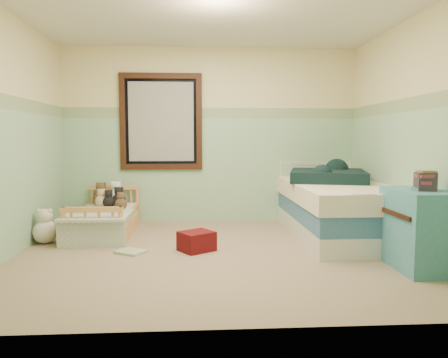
{
  "coord_description": "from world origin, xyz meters",
  "views": [
    {
      "loc": [
        -0.19,
        -4.41,
        1.2
      ],
      "look_at": [
        0.11,
        0.35,
        0.76
      ],
      "focal_mm": 34.35,
      "sensor_mm": 36.0,
      "label": 1
    }
  ],
  "objects": [
    {
      "name": "floor",
      "position": [
        0.0,
        0.0,
        -0.01
      ],
      "size": [
        4.2,
        3.6,
        0.02
      ],
      "primitive_type": "cube",
      "color": "#736352",
      "rests_on": "ground"
    },
    {
      "name": "ceiling",
      "position": [
        0.0,
        0.0,
        2.51
      ],
      "size": [
        4.2,
        3.6,
        0.02
      ],
      "primitive_type": "cube",
      "color": "silver",
      "rests_on": "wall_back"
    },
    {
      "name": "wall_back",
      "position": [
        0.0,
        1.8,
        1.25
      ],
      "size": [
        4.2,
        0.04,
        2.5
      ],
      "primitive_type": "cube",
      "color": "beige",
      "rests_on": "floor"
    },
    {
      "name": "wall_front",
      "position": [
        0.0,
        -1.8,
        1.25
      ],
      "size": [
        4.2,
        0.04,
        2.5
      ],
      "primitive_type": "cube",
      "color": "beige",
      "rests_on": "floor"
    },
    {
      "name": "wall_left",
      "position": [
        -2.1,
        0.0,
        1.25
      ],
      "size": [
        0.04,
        3.6,
        2.5
      ],
      "primitive_type": "cube",
      "color": "beige",
      "rests_on": "floor"
    },
    {
      "name": "wall_right",
      "position": [
        2.1,
        0.0,
        1.25
      ],
      "size": [
        0.04,
        3.6,
        2.5
      ],
      "primitive_type": "cube",
      "color": "beige",
      "rests_on": "floor"
    },
    {
      "name": "wainscot_mint",
      "position": [
        0.0,
        1.79,
        0.75
      ],
      "size": [
        4.2,
        0.01,
        1.5
      ],
      "primitive_type": "cube",
      "color": "#89BE91",
      "rests_on": "floor"
    },
    {
      "name": "border_strip",
      "position": [
        0.0,
        1.79,
        1.57
      ],
      "size": [
        4.2,
        0.01,
        0.15
      ],
      "primitive_type": "cube",
      "color": "#457443",
      "rests_on": "wall_back"
    },
    {
      "name": "window_frame",
      "position": [
        -0.7,
        1.76,
        1.45
      ],
      "size": [
        1.16,
        0.06,
        1.36
      ],
      "primitive_type": "cube",
      "color": "black",
      "rests_on": "wall_back"
    },
    {
      "name": "window_blinds",
      "position": [
        -0.7,
        1.77,
        1.45
      ],
      "size": [
        0.92,
        0.01,
        1.12
      ],
      "primitive_type": "cube",
      "color": "#B8B8B3",
      "rests_on": "window_frame"
    },
    {
      "name": "toddler_bed_frame",
      "position": [
        -1.37,
        1.05,
        0.09
      ],
      "size": [
        0.69,
        1.39,
        0.18
      ],
      "primitive_type": "cube",
      "color": "#BF8344",
      "rests_on": "floor"
    },
    {
      "name": "toddler_mattress",
      "position": [
        -1.37,
        1.05,
        0.24
      ],
      "size": [
        0.63,
        1.33,
        0.12
      ],
      "primitive_type": "cube",
      "color": "silver",
      "rests_on": "toddler_bed_frame"
    },
    {
      "name": "patchwork_quilt",
      "position": [
        -1.37,
        0.62,
        0.31
      ],
      "size": [
        0.75,
        0.69,
        0.03
      ],
      "primitive_type": "cube",
      "color": "#6C94C3",
      "rests_on": "toddler_mattress"
    },
    {
      "name": "plush_bed_brown",
      "position": [
        -1.52,
        1.55,
        0.4
      ],
      "size": [
        0.21,
        0.21,
        0.21
      ],
      "primitive_type": "sphere",
      "color": "brown",
      "rests_on": "toddler_mattress"
    },
    {
      "name": "plush_bed_white",
      "position": [
        -1.32,
        1.55,
        0.41
      ],
      "size": [
        0.22,
        0.22,
        0.22
      ],
      "primitive_type": "sphere",
      "color": "white",
      "rests_on": "toddler_mattress"
    },
    {
      "name": "plush_bed_tan",
      "position": [
        -1.47,
        1.33,
        0.38
      ],
      "size": [
        0.17,
        0.17,
        0.17
      ],
      "primitive_type": "sphere",
      "color": "tan",
      "rests_on": "toddler_mattress"
    },
    {
      "name": "plush_bed_dark",
      "position": [
        -1.24,
        1.33,
        0.39
      ],
      "size": [
        0.18,
        0.18,
        0.18
      ],
      "primitive_type": "sphere",
      "color": "black",
      "rests_on": "toddler_mattress"
    },
    {
      "name": "plush_floor_cream",
      "position": [
        -1.95,
        0.58,
        0.14
      ],
      "size": [
        0.27,
        0.27,
        0.27
      ],
      "primitive_type": "sphere",
      "color": "beige",
      "rests_on": "floor"
    },
    {
      "name": "plush_floor_tan",
      "position": [
        -1.6,
        0.81,
        0.12
      ],
      "size": [
        0.25,
        0.25,
        0.25
      ],
      "primitive_type": "sphere",
      "color": "tan",
      "rests_on": "floor"
    },
    {
      "name": "twin_bed_frame",
      "position": [
        1.55,
        0.74,
        0.11
      ],
      "size": [
        1.09,
        2.18,
        0.22
      ],
      "primitive_type": "cube",
      "color": "silver",
      "rests_on": "floor"
    },
    {
      "name": "twin_boxspring",
      "position": [
        1.55,
        0.74,
        0.33
      ],
      "size": [
        1.09,
        2.18,
        0.22
      ],
      "primitive_type": "cube",
      "color": "#2A5079",
      "rests_on": "twin_bed_frame"
    },
    {
      "name": "twin_mattress",
      "position": [
        1.55,
        0.74,
        0.55
      ],
      "size": [
        1.14,
        2.23,
        0.22
      ],
      "primitive_type": "cube",
      "color": "silver",
      "rests_on": "twin_boxspring"
    },
    {
      "name": "teal_blanket",
      "position": [
        1.5,
        1.04,
        0.73
      ],
      "size": [
        1.15,
        1.19,
        0.14
      ],
      "primitive_type": "cube",
      "rotation": [
        0.0,
        0.0,
        -0.26
      ],
      "color": "black",
      "rests_on": "twin_mattress"
    },
    {
      "name": "dresser",
      "position": [
        1.86,
        -0.62,
        0.37
      ],
      "size": [
        0.46,
        0.74,
        0.74
      ],
      "primitive_type": "cube",
      "color": "teal",
      "rests_on": "floor"
    },
    {
      "name": "book_stack",
      "position": [
        1.86,
        -0.69,
        0.82
      ],
      "size": [
        0.18,
        0.15,
        0.17
      ],
      "primitive_type": "cube",
      "rotation": [
        0.0,
        0.0,
        -0.11
      ],
      "color": "#432D2A",
      "rests_on": "dresser"
    },
    {
      "name": "red_pillow",
      "position": [
        -0.2,
        0.14,
        0.1
      ],
      "size": [
        0.44,
        0.43,
        0.21
      ],
      "primitive_type": "cube",
      "rotation": [
        0.0,
        0.0,
        0.6
      ],
      "color": "#890308",
      "rests_on": "floor"
    },
    {
      "name": "floor_book",
      "position": [
        -0.9,
        0.09,
        0.01
      ],
      "size": [
        0.36,
        0.34,
        0.03
      ],
      "primitive_type": "cube",
      "rotation": [
        0.0,
        0.0,
        -0.55
      ],
      "color": "yellow",
      "rests_on": "floor"
    },
    {
      "name": "extra_plush_0",
      "position": [
        -1.17,
        1.1,
        0.38
      ],
      "size": [
        0.15,
        0.15,
        0.15
      ],
      "primitive_type": "sphere",
      "color": "brown",
      "rests_on": "toddler_mattress"
    },
    {
      "name": "extra_plush_1",
      "position": [
        -1.36,
        1.27,
        0.38
      ],
      "size": [
        0.16,
        0.16,
        0.16
      ],
      "primitive_type": "sphere",
      "color": "black",
      "rests_on": "toddler_mattress"
    }
  ]
}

